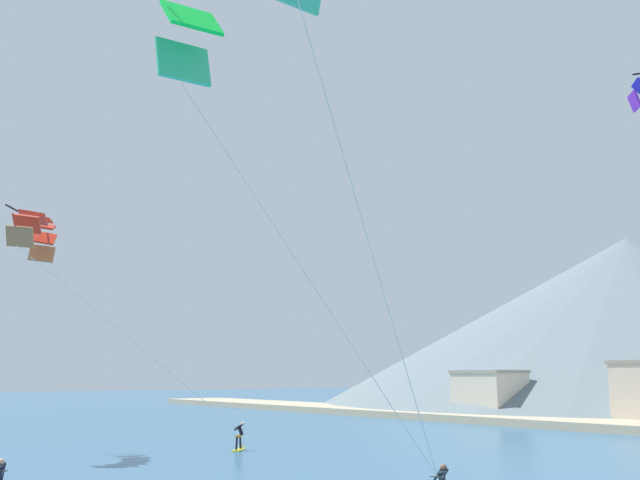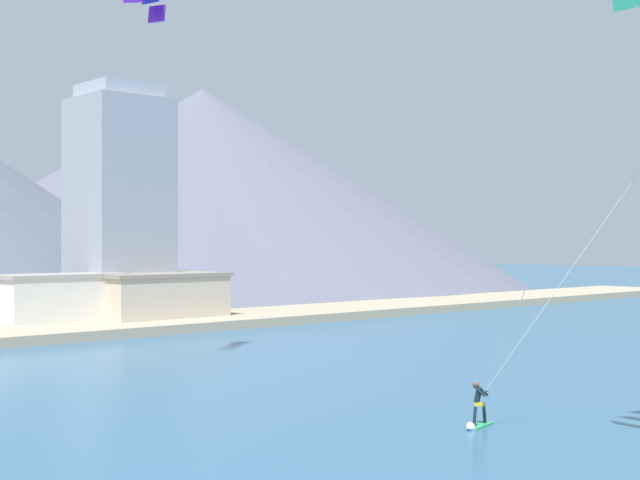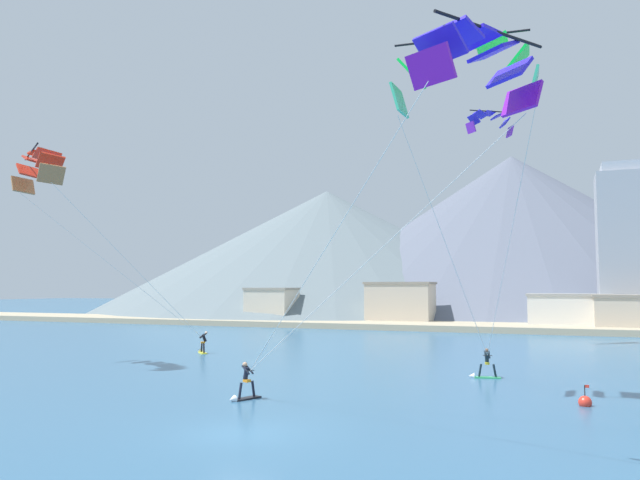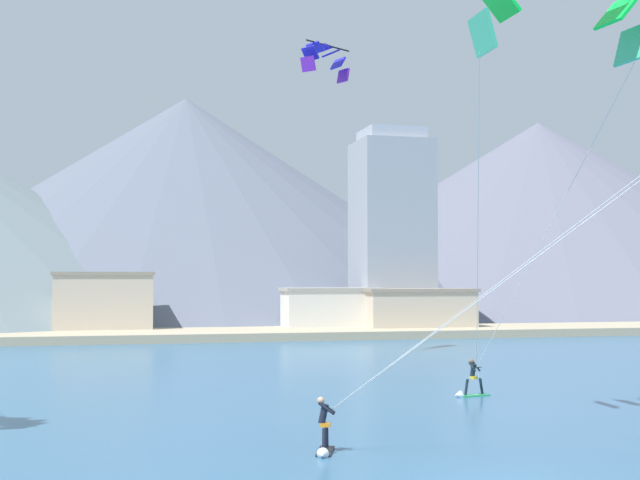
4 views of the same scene
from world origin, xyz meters
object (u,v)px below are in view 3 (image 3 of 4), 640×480
at_px(parafoil_kite_near_trail, 40,167).
at_px(parafoil_kite_mid_center, 475,62).
at_px(parafoil_kite_distant_high_outer, 490,120).
at_px(parafoil_kite_near_lead, 463,67).
at_px(kitesurfer_mid_center, 243,389).
at_px(kitesurfer_near_lead, 483,369).
at_px(kitesurfer_near_trail, 203,346).
at_px(race_marker_buoy, 585,402).

height_order(parafoil_kite_near_trail, parafoil_kite_mid_center, parafoil_kite_near_trail).
bearing_deg(parafoil_kite_distant_high_outer, parafoil_kite_near_lead, -86.17).
bearing_deg(parafoil_kite_mid_center, kitesurfer_mid_center, 152.89).
bearing_deg(kitesurfer_mid_center, kitesurfer_near_lead, 49.63).
bearing_deg(parafoil_kite_mid_center, kitesurfer_near_lead, 96.81).
xyz_separation_m(parafoil_kite_near_trail, parafoil_kite_mid_center, (29.08, -10.97, -0.70)).
xyz_separation_m(kitesurfer_near_trail, parafoil_kite_distant_high_outer, (20.11, 15.05, 19.46)).
height_order(kitesurfer_near_trail, race_marker_buoy, kitesurfer_near_trail).
bearing_deg(race_marker_buoy, parafoil_kite_distant_high_outer, 103.62).
xyz_separation_m(parafoil_kite_near_lead, parafoil_kite_near_trail, (-27.43, 2.11, -2.31)).
bearing_deg(kitesurfer_mid_center, parafoil_kite_distant_high_outer, 76.26).
distance_m(parafoil_kite_near_trail, parafoil_kite_distant_high_outer, 37.28).
relative_size(kitesurfer_near_lead, parafoil_kite_mid_center, 0.14).
relative_size(kitesurfer_near_trail, parafoil_kite_distant_high_outer, 0.43).
bearing_deg(kitesurfer_mid_center, parafoil_kite_near_lead, 18.00).
distance_m(kitesurfer_near_trail, race_marker_buoy, 29.42).
relative_size(kitesurfer_mid_center, parafoil_kite_distant_high_outer, 0.44).
distance_m(kitesurfer_mid_center, parafoil_kite_distant_high_outer, 37.75).
distance_m(kitesurfer_near_lead, parafoil_kite_distant_high_outer, 28.36).
bearing_deg(parafoil_kite_distant_high_outer, kitesurfer_near_trail, -143.19).
xyz_separation_m(kitesurfer_near_lead, parafoil_kite_mid_center, (1.99, -16.62, 11.63)).
distance_m(kitesurfer_near_lead, kitesurfer_mid_center, 14.27).
height_order(kitesurfer_mid_center, parafoil_kite_near_trail, parafoil_kite_near_trail).
xyz_separation_m(kitesurfer_near_trail, kitesurfer_mid_center, (12.43, -16.36, -0.01)).
bearing_deg(parafoil_kite_near_lead, kitesurfer_near_trail, 148.94).
xyz_separation_m(kitesurfer_near_lead, parafoil_kite_distant_high_outer, (-1.56, 20.54, 19.49)).
height_order(kitesurfer_near_lead, kitesurfer_near_trail, kitesurfer_near_trail).
xyz_separation_m(kitesurfer_mid_center, parafoil_kite_distant_high_outer, (7.68, 31.41, 19.47)).
bearing_deg(race_marker_buoy, kitesurfer_near_trail, 155.31).
bearing_deg(kitesurfer_near_lead, parafoil_kite_distant_high_outer, 94.35).
bearing_deg(race_marker_buoy, kitesurfer_near_lead, 126.64).
distance_m(parafoil_kite_mid_center, race_marker_buoy, 15.77).
xyz_separation_m(kitesurfer_near_lead, kitesurfer_near_trail, (-21.67, 5.49, 0.03)).
relative_size(kitesurfer_near_lead, race_marker_buoy, 1.75).
xyz_separation_m(kitesurfer_mid_center, race_marker_buoy, (14.30, 4.08, -0.34)).
distance_m(kitesurfer_near_trail, parafoil_kite_distant_high_outer, 31.78).
bearing_deg(parafoil_kite_distant_high_outer, parafoil_kite_mid_center, -84.55).
distance_m(kitesurfer_mid_center, parafoil_kite_near_trail, 22.31).
relative_size(parafoil_kite_mid_center, race_marker_buoy, 12.66).
bearing_deg(race_marker_buoy, parafoil_kite_near_trail, 177.96).
distance_m(kitesurfer_near_trail, parafoil_kite_near_lead, 29.55).
bearing_deg(parafoil_kite_near_trail, parafoil_kite_distant_high_outer, 45.73).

